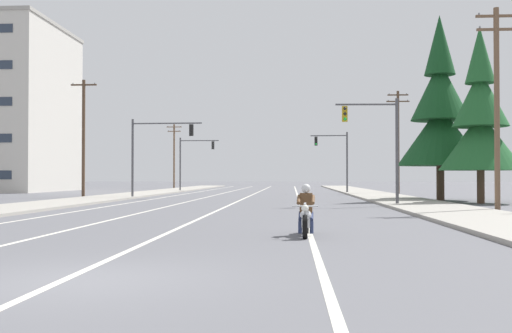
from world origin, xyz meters
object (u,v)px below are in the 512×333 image
(traffic_signal_mid_left, at_px, (191,156))
(traffic_signal_near_right, at_px, (380,136))
(traffic_signal_near_left, at_px, (153,145))
(motorcycle_with_rider, at_px, (306,215))
(utility_pole_left_near, at_px, (84,136))
(conifer_tree_right_verge_near, at_px, (480,122))
(utility_pole_left_far, at_px, (174,154))
(conifer_tree_right_verge_far, at_px, (440,115))
(utility_pole_right_far, at_px, (398,138))
(utility_pole_right_near, at_px, (497,102))
(traffic_signal_mid_right, at_px, (337,154))

(traffic_signal_mid_left, bearing_deg, traffic_signal_near_right, -63.05)
(traffic_signal_near_left, bearing_deg, motorcycle_with_rider, -68.50)
(utility_pole_left_near, relative_size, conifer_tree_right_verge_near, 0.85)
(utility_pole_left_far, bearing_deg, conifer_tree_right_verge_far, -57.40)
(utility_pole_right_far, height_order, conifer_tree_right_verge_far, conifer_tree_right_verge_far)
(utility_pole_right_near, bearing_deg, motorcycle_with_rider, -127.95)
(traffic_signal_near_right, bearing_deg, conifer_tree_right_verge_far, 56.59)
(traffic_signal_near_right, bearing_deg, utility_pole_right_near, -47.88)
(utility_pole_left_near, height_order, utility_pole_left_far, utility_pole_left_near)
(traffic_signal_mid_right, xyz_separation_m, utility_pole_left_near, (-21.43, -12.86, 0.96))
(utility_pole_right_near, xyz_separation_m, conifer_tree_right_verge_near, (1.99, 8.80, -0.11))
(traffic_signal_mid_right, bearing_deg, utility_pole_left_far, 129.34)
(motorcycle_with_rider, relative_size, utility_pole_left_near, 0.23)
(motorcycle_with_rider, height_order, traffic_signal_near_right, traffic_signal_near_right)
(utility_pole_left_near, bearing_deg, utility_pole_right_far, 24.74)
(traffic_signal_near_right, distance_m, utility_pole_left_far, 56.95)
(traffic_signal_near_right, bearing_deg, traffic_signal_near_left, 145.17)
(utility_pole_right_near, height_order, conifer_tree_right_verge_near, conifer_tree_right_verge_near)
(utility_pole_right_near, distance_m, utility_pole_right_far, 30.47)
(traffic_signal_mid_right, relative_size, conifer_tree_right_verge_far, 0.47)
(traffic_signal_near_left, bearing_deg, traffic_signal_near_right, -34.83)
(traffic_signal_mid_left, bearing_deg, motorcycle_with_rider, -76.60)
(motorcycle_with_rider, height_order, conifer_tree_right_verge_far, conifer_tree_right_verge_far)
(utility_pole_right_far, bearing_deg, conifer_tree_right_verge_far, -90.21)
(traffic_signal_near_left, distance_m, utility_pole_left_far, 41.75)
(traffic_signal_mid_left, bearing_deg, utility_pole_left_far, 106.97)
(traffic_signal_mid_right, xyz_separation_m, traffic_signal_mid_left, (-16.08, 7.31, 0.05))
(traffic_signal_near_left, xyz_separation_m, traffic_signal_mid_right, (15.37, 14.28, -0.12))
(utility_pole_left_near, bearing_deg, traffic_signal_near_left, -13.20)
(traffic_signal_near_left, height_order, utility_pole_left_far, utility_pole_left_far)
(traffic_signal_near_right, xyz_separation_m, utility_pole_right_far, (5.56, 25.16, 1.51))
(traffic_signal_near_right, bearing_deg, utility_pole_right_far, 77.53)
(conifer_tree_right_verge_near, relative_size, conifer_tree_right_verge_far, 0.85)
(conifer_tree_right_verge_near, bearing_deg, traffic_signal_near_left, 161.58)
(conifer_tree_right_verge_near, bearing_deg, utility_pole_left_near, 162.66)
(motorcycle_with_rider, height_order, traffic_signal_mid_left, traffic_signal_mid_left)
(motorcycle_with_rider, bearing_deg, conifer_tree_right_verge_far, 68.46)
(traffic_signal_mid_right, xyz_separation_m, conifer_tree_right_verge_far, (6.03, -17.00, 2.06))
(utility_pole_right_far, bearing_deg, utility_pole_right_near, -91.45)
(utility_pole_left_near, relative_size, conifer_tree_right_verge_far, 0.72)
(traffic_signal_near_left, distance_m, utility_pole_left_near, 6.28)
(motorcycle_with_rider, xyz_separation_m, utility_pole_left_far, (-17.91, 69.70, 4.55))
(traffic_signal_near_right, bearing_deg, motorcycle_with_rider, -105.01)
(utility_pole_left_near, height_order, conifer_tree_right_verge_far, conifer_tree_right_verge_far)
(traffic_signal_mid_left, distance_m, utility_pole_right_near, 43.59)
(traffic_signal_near_right, xyz_separation_m, conifer_tree_right_verge_near, (6.78, 3.51, 1.13))
(traffic_signal_mid_right, distance_m, traffic_signal_mid_left, 17.67)
(utility_pole_left_far, bearing_deg, utility_pole_right_near, -64.56)
(utility_pole_right_near, bearing_deg, traffic_signal_near_left, 141.67)
(traffic_signal_mid_left, xyz_separation_m, utility_pole_left_far, (-5.98, 19.60, 1.06))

